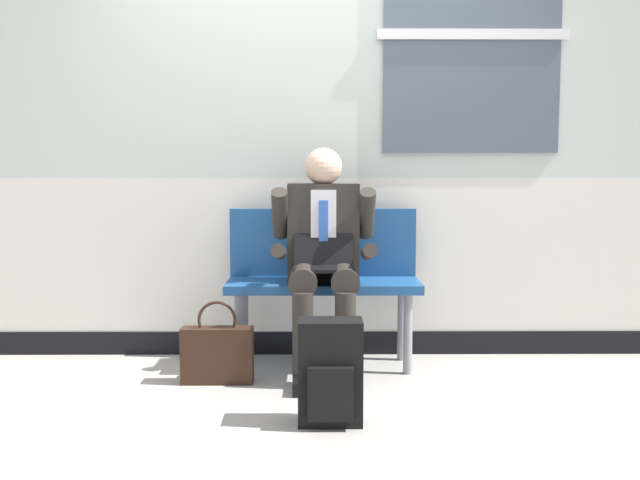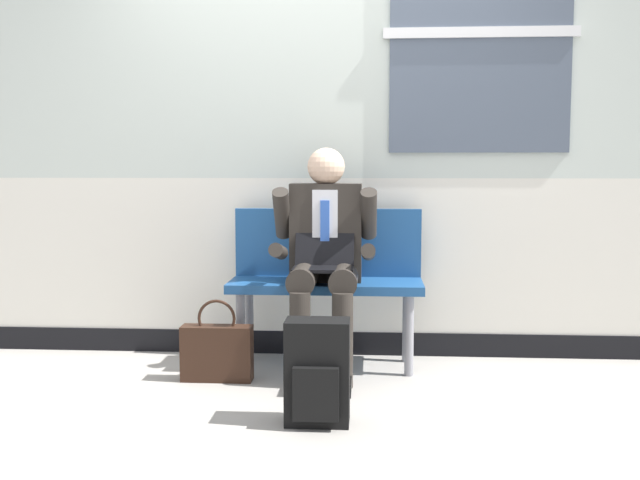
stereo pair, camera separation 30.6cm
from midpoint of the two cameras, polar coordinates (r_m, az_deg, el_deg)
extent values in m
plane|color=#9E9991|center=(4.18, -2.40, -10.31)|extent=(18.00, 18.00, 0.00)
cube|color=beige|center=(4.65, -2.25, 14.59)|extent=(5.06, 0.12, 1.60)
cube|color=silver|center=(4.62, -2.19, -1.10)|extent=(5.06, 0.12, 0.93)
cube|color=black|center=(4.71, -2.16, -7.59)|extent=(5.06, 0.14, 0.14)
cube|color=#4C5666|center=(4.65, 9.51, 15.04)|extent=(1.04, 0.02, 1.38)
cube|color=silver|center=(4.64, 9.53, 15.06)|extent=(1.12, 0.03, 0.06)
cube|color=navy|center=(4.29, -1.79, -3.42)|extent=(1.09, 0.42, 0.05)
cube|color=navy|center=(4.44, -1.75, -0.20)|extent=(1.09, 0.04, 0.40)
cylinder|color=gray|center=(4.23, -8.20, -7.05)|extent=(0.05, 0.05, 0.45)
cylinder|color=gray|center=(4.52, -7.68, -6.22)|extent=(0.05, 0.05, 0.45)
cylinder|color=gray|center=(4.21, 4.57, -7.08)|extent=(0.05, 0.05, 0.45)
cylinder|color=gray|center=(4.50, 4.23, -6.24)|extent=(0.05, 0.05, 0.45)
cylinder|color=#2D2823|center=(4.08, -3.42, -2.91)|extent=(0.15, 0.40, 0.15)
cylinder|color=#2D2823|center=(3.95, -3.54, -7.55)|extent=(0.11, 0.11, 0.50)
cube|color=black|center=(3.94, -3.57, -10.78)|extent=(0.10, 0.26, 0.07)
cylinder|color=#2D2823|center=(4.07, -0.32, -2.91)|extent=(0.15, 0.40, 0.15)
cylinder|color=#2D2823|center=(3.94, -0.31, -7.56)|extent=(0.11, 0.11, 0.50)
cube|color=black|center=(3.94, -0.31, -10.80)|extent=(0.10, 0.26, 0.07)
cube|color=#2D2823|center=(4.25, -1.81, 0.57)|extent=(0.40, 0.18, 0.55)
cube|color=silver|center=(4.16, -1.84, 1.14)|extent=(0.14, 0.01, 0.39)
cube|color=blue|center=(4.15, -1.84, 0.72)|extent=(0.05, 0.01, 0.33)
sphere|color=beige|center=(4.24, -1.82, 5.55)|extent=(0.21, 0.21, 0.21)
cylinder|color=#2D2823|center=(4.19, -5.12, 1.98)|extent=(0.09, 0.25, 0.30)
cylinder|color=#2D2823|center=(4.04, -5.29, -0.90)|extent=(0.08, 0.27, 0.12)
cylinder|color=#2D2823|center=(4.18, 1.46, 1.99)|extent=(0.09, 0.25, 0.30)
cylinder|color=#2D2823|center=(4.02, 1.53, -0.90)|extent=(0.08, 0.27, 0.12)
cube|color=black|center=(4.04, -1.88, -2.21)|extent=(0.32, 0.22, 0.02)
cube|color=black|center=(4.15, -1.84, -0.46)|extent=(0.32, 0.08, 0.21)
cube|color=black|center=(3.41, -1.83, -9.91)|extent=(0.29, 0.17, 0.47)
cube|color=black|center=(3.33, -1.87, -11.57)|extent=(0.20, 0.04, 0.23)
cube|color=#331E14|center=(4.10, -9.89, -8.57)|extent=(0.38, 0.12, 0.30)
torus|color=#331E14|center=(4.06, -9.94, -5.98)|extent=(0.21, 0.02, 0.21)
camera|label=1|loc=(0.15, -92.16, -0.21)|focal=42.45mm
camera|label=2|loc=(0.15, 87.84, 0.21)|focal=42.45mm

